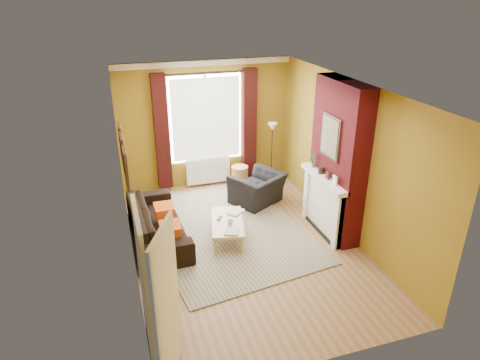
{
  "coord_description": "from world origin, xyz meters",
  "views": [
    {
      "loc": [
        -2.03,
        -6.11,
        4.18
      ],
      "look_at": [
        0.0,
        0.25,
        1.15
      ],
      "focal_mm": 32.0,
      "sensor_mm": 36.0,
      "label": 1
    }
  ],
  "objects_px": {
    "sofa": "(157,222)",
    "armchair": "(257,189)",
    "wicker_stool": "(240,176)",
    "floor_lamp": "(272,137)",
    "coffee_table": "(227,223)"
  },
  "relations": [
    {
      "from": "wicker_stool",
      "to": "floor_lamp",
      "type": "relative_size",
      "value": 0.32
    },
    {
      "from": "wicker_stool",
      "to": "floor_lamp",
      "type": "xyz_separation_m",
      "value": [
        0.7,
        -0.15,
        0.92
      ]
    },
    {
      "from": "sofa",
      "to": "armchair",
      "type": "height_order",
      "value": "armchair"
    },
    {
      "from": "sofa",
      "to": "armchair",
      "type": "distance_m",
      "value": 2.31
    },
    {
      "from": "coffee_table",
      "to": "wicker_stool",
      "type": "relative_size",
      "value": 2.58
    },
    {
      "from": "coffee_table",
      "to": "wicker_stool",
      "type": "xyz_separation_m",
      "value": [
        0.9,
        2.11,
        -0.1
      ]
    },
    {
      "from": "sofa",
      "to": "floor_lamp",
      "type": "xyz_separation_m",
      "value": [
        2.8,
        1.54,
        0.83
      ]
    },
    {
      "from": "floor_lamp",
      "to": "armchair",
      "type": "bearing_deg",
      "value": -128.11
    },
    {
      "from": "sofa",
      "to": "armchair",
      "type": "bearing_deg",
      "value": -72.97
    },
    {
      "from": "sofa",
      "to": "wicker_stool",
      "type": "distance_m",
      "value": 2.69
    },
    {
      "from": "armchair",
      "to": "coffee_table",
      "type": "bearing_deg",
      "value": 20.14
    },
    {
      "from": "coffee_table",
      "to": "wicker_stool",
      "type": "distance_m",
      "value": 2.3
    },
    {
      "from": "coffee_table",
      "to": "floor_lamp",
      "type": "distance_m",
      "value": 2.67
    },
    {
      "from": "armchair",
      "to": "coffee_table",
      "type": "relative_size",
      "value": 0.83
    },
    {
      "from": "armchair",
      "to": "coffee_table",
      "type": "xyz_separation_m",
      "value": [
        -0.99,
        -1.18,
        0.01
      ]
    }
  ]
}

